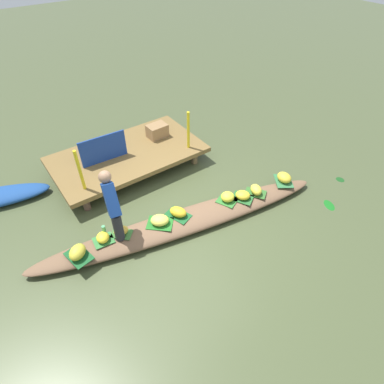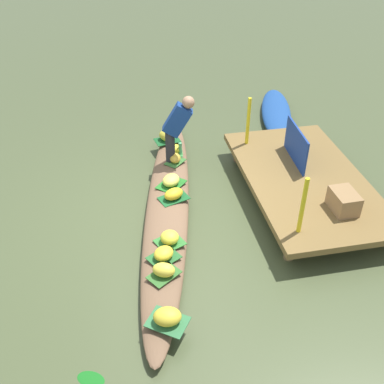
% 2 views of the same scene
% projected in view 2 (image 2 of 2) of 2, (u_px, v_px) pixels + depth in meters
% --- Properties ---
extents(canal_water, '(40.00, 40.00, 0.00)m').
position_uv_depth(canal_water, '(168.00, 213.00, 7.04)').
color(canal_water, '#465030').
rests_on(canal_water, ground).
extents(dock_platform, '(3.20, 1.80, 0.39)m').
position_uv_depth(dock_platform, '(305.00, 180.00, 7.17)').
color(dock_platform, brown).
rests_on(dock_platform, ground).
extents(vendor_boat, '(5.52, 1.72, 0.22)m').
position_uv_depth(vendor_boat, '(168.00, 208.00, 6.97)').
color(vendor_boat, brown).
rests_on(vendor_boat, ground).
extents(moored_boat, '(2.38, 1.24, 0.23)m').
position_uv_depth(moored_boat, '(276.00, 112.00, 9.61)').
color(moored_boat, navy).
rests_on(moored_boat, ground).
extents(leaf_mat_0, '(0.45, 0.48, 0.01)m').
position_uv_depth(leaf_mat_0, '(164.00, 257.00, 5.93)').
color(leaf_mat_0, '#26622B').
rests_on(leaf_mat_0, vendor_boat).
extents(banana_bunch_0, '(0.36, 0.36, 0.15)m').
position_uv_depth(banana_bunch_0, '(164.00, 253.00, 5.89)').
color(banana_bunch_0, yellow).
rests_on(banana_bunch_0, vendor_boat).
extents(leaf_mat_1, '(0.44, 0.47, 0.01)m').
position_uv_depth(leaf_mat_1, '(164.00, 275.00, 5.68)').
color(leaf_mat_1, '#336829').
rests_on(leaf_mat_1, vendor_boat).
extents(banana_bunch_1, '(0.29, 0.33, 0.17)m').
position_uv_depth(banana_bunch_1, '(164.00, 270.00, 5.63)').
color(banana_bunch_1, yellow).
rests_on(banana_bunch_1, vendor_boat).
extents(leaf_mat_2, '(0.41, 0.51, 0.01)m').
position_uv_depth(leaf_mat_2, '(174.00, 198.00, 6.97)').
color(leaf_mat_2, '#195827').
rests_on(leaf_mat_2, vendor_boat).
extents(banana_bunch_2, '(0.34, 0.38, 0.16)m').
position_uv_depth(banana_bunch_2, '(174.00, 194.00, 6.93)').
color(banana_bunch_2, gold).
rests_on(banana_bunch_2, vendor_boat).
extents(leaf_mat_3, '(0.41, 0.41, 0.01)m').
position_uv_depth(leaf_mat_3, '(175.00, 162.00, 7.82)').
color(leaf_mat_3, '#387030').
rests_on(leaf_mat_3, vendor_boat).
extents(banana_bunch_3, '(0.28, 0.22, 0.15)m').
position_uv_depth(banana_bunch_3, '(175.00, 158.00, 7.78)').
color(banana_bunch_3, gold).
rests_on(banana_bunch_3, vendor_boat).
extents(leaf_mat_4, '(0.39, 0.50, 0.01)m').
position_uv_depth(leaf_mat_4, '(167.00, 140.00, 8.42)').
color(leaf_mat_4, '#175325').
rests_on(leaf_mat_4, vendor_boat).
extents(banana_bunch_4, '(0.39, 0.39, 0.20)m').
position_uv_depth(banana_bunch_4, '(167.00, 136.00, 8.37)').
color(banana_bunch_4, gold).
rests_on(banana_bunch_4, vendor_boat).
extents(leaf_mat_5, '(0.52, 0.55, 0.01)m').
position_uv_depth(leaf_mat_5, '(168.00, 322.00, 5.10)').
color(leaf_mat_5, '#31703F').
rests_on(leaf_mat_5, vendor_boat).
extents(banana_bunch_5, '(0.29, 0.35, 0.18)m').
position_uv_depth(banana_bunch_5, '(167.00, 317.00, 5.05)').
color(banana_bunch_5, gold).
rests_on(banana_bunch_5, vendor_boat).
extents(leaf_mat_6, '(0.44, 0.45, 0.01)m').
position_uv_depth(leaf_mat_6, '(170.00, 242.00, 6.16)').
color(leaf_mat_6, '#30762E').
rests_on(leaf_mat_6, vendor_boat).
extents(banana_bunch_6, '(0.26, 0.26, 0.17)m').
position_uv_depth(banana_bunch_6, '(170.00, 237.00, 6.11)').
color(banana_bunch_6, yellow).
rests_on(banana_bunch_6, vendor_boat).
extents(leaf_mat_7, '(0.36, 0.31, 0.01)m').
position_uv_depth(leaf_mat_7, '(175.00, 152.00, 8.07)').
color(leaf_mat_7, '#357C3A').
rests_on(leaf_mat_7, vendor_boat).
extents(banana_bunch_7, '(0.28, 0.29, 0.15)m').
position_uv_depth(banana_bunch_7, '(175.00, 149.00, 8.03)').
color(banana_bunch_7, yellow).
rests_on(banana_bunch_7, vendor_boat).
extents(leaf_mat_8, '(0.55, 0.55, 0.01)m').
position_uv_depth(leaf_mat_8, '(171.00, 184.00, 7.27)').
color(leaf_mat_8, '#226D23').
rests_on(leaf_mat_8, vendor_boat).
extents(banana_bunch_8, '(0.41, 0.39, 0.16)m').
position_uv_depth(banana_bunch_8, '(171.00, 180.00, 7.23)').
color(banana_bunch_8, '#EAE355').
rests_on(banana_bunch_8, vendor_boat).
extents(vendor_person, '(0.28, 0.54, 1.19)m').
position_uv_depth(vendor_person, '(177.00, 125.00, 7.46)').
color(vendor_person, '#28282D').
rests_on(vendor_person, vendor_boat).
extents(water_bottle, '(0.06, 0.06, 0.22)m').
position_uv_depth(water_bottle, '(180.00, 149.00, 7.97)').
color(water_bottle, '#58AF6F').
rests_on(water_bottle, vendor_boat).
extents(market_banner, '(0.97, 0.08, 0.58)m').
position_uv_depth(market_banner, '(296.00, 145.00, 7.37)').
color(market_banner, navy).
rests_on(market_banner, dock_platform).
extents(railing_post_west, '(0.06, 0.06, 0.85)m').
position_uv_depth(railing_post_west, '(248.00, 121.00, 7.75)').
color(railing_post_west, yellow).
rests_on(railing_post_west, dock_platform).
extents(railing_post_east, '(0.06, 0.06, 0.85)m').
position_uv_depth(railing_post_east, '(303.00, 206.00, 5.84)').
color(railing_post_east, yellow).
rests_on(railing_post_east, dock_platform).
extents(produce_crate, '(0.45, 0.33, 0.30)m').
position_uv_depth(produce_crate, '(344.00, 201.00, 6.39)').
color(produce_crate, olive).
rests_on(produce_crate, dock_platform).
extents(drifting_plant_0, '(0.31, 0.36, 0.01)m').
position_uv_depth(drifting_plant_0, '(91.00, 379.00, 4.77)').
color(drifting_plant_0, '#16671B').
rests_on(drifting_plant_0, ground).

